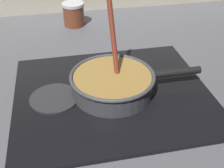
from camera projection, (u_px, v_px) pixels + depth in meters
The scene contains 6 objects.
ground at pixel (68, 125), 0.76m from camera, with size 2.40×1.60×0.04m, color #4C4C51.
hob_plate at pixel (112, 94), 0.83m from camera, with size 0.56×0.48×0.01m, color black.
burner_ring at pixel (112, 91), 0.82m from camera, with size 0.16×0.16×0.01m, color #592D0C.
spare_burner at pixel (54, 98), 0.80m from camera, with size 0.14×0.14×0.01m, color #262628.
cooking_pan at pixel (113, 82), 0.81m from camera, with size 0.39×0.24×0.31m.
condiment_jar at pixel (73, 14), 1.22m from camera, with size 0.09×0.09×0.10m.
Camera 1 is at (0.00, -0.57, 0.50)m, focal length 45.54 mm.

